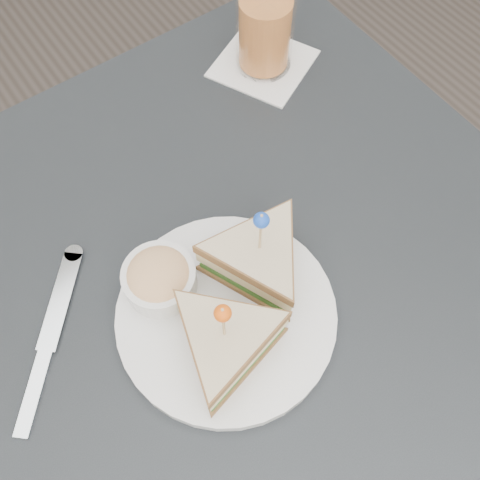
% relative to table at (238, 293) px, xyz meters
% --- Properties ---
extents(ground_plane, '(3.50, 3.50, 0.00)m').
position_rel_table_xyz_m(ground_plane, '(0.00, 0.00, -0.67)').
color(ground_plane, '#3F3833').
extents(table, '(0.80, 0.80, 0.75)m').
position_rel_table_xyz_m(table, '(0.00, 0.00, 0.00)').
color(table, black).
rests_on(table, ground).
extents(plate_meal, '(0.31, 0.31, 0.15)m').
position_rel_table_xyz_m(plate_meal, '(-0.04, -0.04, 0.12)').
color(plate_meal, white).
rests_on(plate_meal, table).
extents(cutlery_knife, '(0.17, 0.18, 0.01)m').
position_rel_table_xyz_m(cutlery_knife, '(-0.23, 0.05, 0.08)').
color(cutlery_knife, silver).
rests_on(cutlery_knife, table).
extents(drink_set, '(0.17, 0.17, 0.17)m').
position_rel_table_xyz_m(drink_set, '(0.23, 0.26, 0.15)').
color(drink_set, white).
rests_on(drink_set, table).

